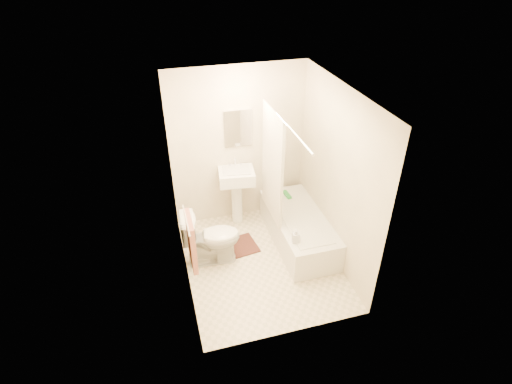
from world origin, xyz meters
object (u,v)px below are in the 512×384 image
object	(u,v)px
bath_mat	(236,247)
soap_bottle	(296,236)
sink	(237,194)
toilet	(211,238)
bathtub	(298,228)

from	to	relation	value
bath_mat	soap_bottle	world-z (taller)	soap_bottle
sink	soap_bottle	xyz separation A→B (m)	(0.49, -1.23, 0.04)
toilet	sink	world-z (taller)	sink
bath_mat	soap_bottle	xyz separation A→B (m)	(0.67, -0.60, 0.54)
sink	soap_bottle	distance (m)	1.32
sink	bathtub	xyz separation A→B (m)	(0.74, -0.71, -0.28)
bathtub	soap_bottle	size ratio (longest dim) A/B	8.00
sink	bathtub	world-z (taller)	sink
bath_mat	soap_bottle	size ratio (longest dim) A/B	3.02
bathtub	soap_bottle	distance (m)	0.66
bathtub	bath_mat	world-z (taller)	bathtub
sink	bath_mat	bearing A→B (deg)	-98.71
toilet	bath_mat	distance (m)	0.54
bathtub	soap_bottle	bearing A→B (deg)	-115.64
toilet	soap_bottle	xyz separation A→B (m)	(1.03, -0.46, 0.17)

